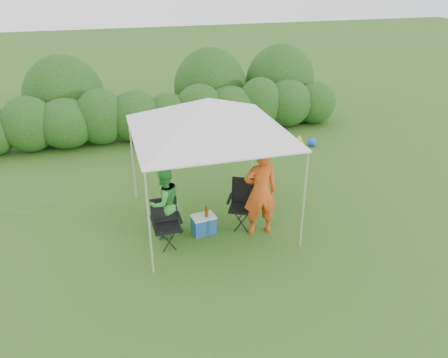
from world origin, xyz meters
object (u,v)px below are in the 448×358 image
object	(u,v)px
canopy	(209,116)
man	(260,191)
chair_right	(244,200)
cooler	(204,224)
chair_left	(166,220)
woman	(165,202)

from	to	relation	value
canopy	man	world-z (taller)	canopy
man	chair_right	bearing A→B (deg)	-58.83
chair_right	cooler	bearing A→B (deg)	-146.59
chair_left	canopy	bearing A→B (deg)	28.52
chair_right	chair_left	distance (m)	1.78
canopy	cooler	xyz separation A→B (m)	(-0.27, -0.44, -2.25)
canopy	woman	world-z (taller)	canopy
man	woman	size ratio (longest dim) A/B	1.26
canopy	chair_right	distance (m)	2.01
canopy	woman	xyz separation A→B (m)	(-1.05, -0.28, -1.68)
chair_right	woman	world-z (taller)	woman
canopy	chair_left	size ratio (longest dim) A/B	3.22
woman	cooler	bearing A→B (deg)	142.92
canopy	chair_left	bearing A→B (deg)	-151.61
canopy	man	size ratio (longest dim) A/B	1.58
canopy	chair_right	xyz separation A→B (m)	(0.67, -0.34, -1.87)
cooler	chair_left	bearing A→B (deg)	-176.81
canopy	cooler	distance (m)	2.31
chair_left	man	size ratio (longest dim) A/B	0.49
woman	cooler	xyz separation A→B (m)	(0.78, -0.16, -0.57)
chair_left	man	bearing A→B (deg)	-4.25
woman	chair_left	bearing A→B (deg)	57.38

